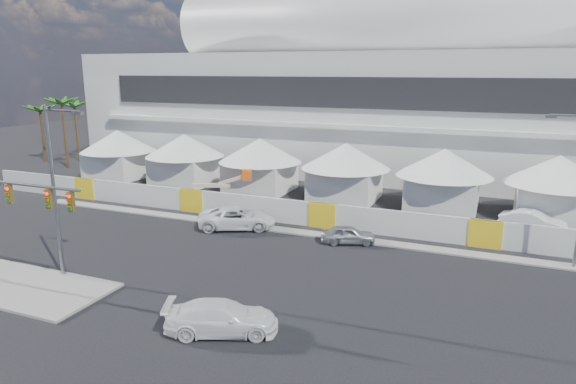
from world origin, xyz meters
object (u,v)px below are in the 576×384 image
at_px(lot_car_a, 533,222).
at_px(sedan_silver, 348,234).
at_px(traffic_mast, 2,220).
at_px(streetlight_median, 56,181).
at_px(pickup_near, 222,317).
at_px(boom_lift, 205,196).
at_px(pickup_curb, 237,218).

bearing_deg(lot_car_a, sedan_silver, 136.27).
bearing_deg(traffic_mast, streetlight_median, 49.31).
distance_m(pickup_near, boom_lift, 23.64).
bearing_deg(lot_car_a, boom_lift, 109.40).
bearing_deg(pickup_near, streetlight_median, 56.43).
height_order(lot_car_a, boom_lift, boom_lift).
height_order(sedan_silver, traffic_mast, traffic_mast).
bearing_deg(sedan_silver, traffic_mast, 112.72).
xyz_separation_m(traffic_mast, streetlight_median, (1.96, 2.28, 1.97)).
relative_size(sedan_silver, pickup_near, 0.72).
bearing_deg(traffic_mast, pickup_near, 0.13).
distance_m(pickup_curb, boom_lift, 7.73).
distance_m(sedan_silver, streetlight_median, 19.46).
bearing_deg(streetlight_median, boom_lift, 93.29).
bearing_deg(traffic_mast, sedan_silver, 42.81).
relative_size(pickup_curb, boom_lift, 0.89).
relative_size(sedan_silver, boom_lift, 0.57).
distance_m(lot_car_a, traffic_mast, 36.49).
xyz_separation_m(pickup_curb, traffic_mast, (-6.90, -14.83, 3.12)).
distance_m(pickup_curb, lot_car_a, 22.81).
xyz_separation_m(lot_car_a, traffic_mast, (-28.25, -22.88, 3.17)).
relative_size(lot_car_a, streetlight_median, 0.47).
bearing_deg(boom_lift, traffic_mast, -113.30).
relative_size(pickup_near, boom_lift, 0.79).
bearing_deg(lot_car_a, pickup_near, 160.88).
xyz_separation_m(pickup_curb, pickup_near, (7.07, -14.80, -0.06)).
relative_size(traffic_mast, boom_lift, 1.19).
bearing_deg(boom_lift, sedan_silver, -39.03).
bearing_deg(streetlight_median, pickup_curb, 68.50).
xyz_separation_m(lot_car_a, streetlight_median, (-26.29, -20.60, 5.14)).
xyz_separation_m(pickup_near, streetlight_median, (-12.02, 2.24, 5.15)).
xyz_separation_m(sedan_silver, pickup_curb, (-9.02, 0.08, 0.18)).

